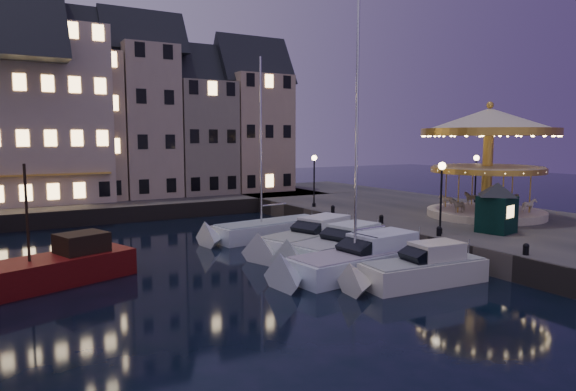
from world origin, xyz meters
TOP-DOWN VIEW (x-y plane):
  - ground at (0.00, 0.00)m, footprint 160.00×160.00m
  - quay_east at (14.00, 6.00)m, footprint 16.00×56.00m
  - quay_north at (-8.00, 28.00)m, footprint 44.00×12.00m
  - quaywall_e at (6.00, 6.00)m, footprint 0.15×44.00m
  - quaywall_n at (-6.00, 22.00)m, footprint 48.00×0.15m
  - streetlamp_b at (7.20, 1.00)m, footprint 0.44×0.44m
  - streetlamp_c at (7.20, 14.50)m, footprint 0.44×0.44m
  - streetlamp_d at (18.50, 8.00)m, footprint 0.44×0.44m
  - bollard_a at (6.60, -5.00)m, footprint 0.30×0.30m
  - bollard_b at (6.60, 0.50)m, footprint 0.30×0.30m
  - bollard_c at (6.60, 5.50)m, footprint 0.30×0.30m
  - bollard_d at (6.60, 11.00)m, footprint 0.30×0.30m
  - townhouse_nb at (-14.05, 30.00)m, footprint 6.16×8.00m
  - townhouse_nc at (-8.00, 30.00)m, footprint 6.82×8.00m
  - townhouse_nd at (-2.25, 30.00)m, footprint 5.50×8.00m
  - townhouse_ne at (3.20, 30.00)m, footprint 6.16×8.00m
  - townhouse_nf at (9.25, 30.00)m, footprint 6.82×8.00m
  - hotel_corner at (-14.00, 30.00)m, footprint 17.60×9.00m
  - motorboat_b at (1.63, -2.90)m, footprint 7.26×2.58m
  - motorboat_c at (0.74, 0.06)m, footprint 10.04×3.60m
  - motorboat_d at (1.44, 2.98)m, footprint 7.99×4.21m
  - motorboat_e at (1.41, 5.93)m, footprint 8.94×5.26m
  - motorboat_f at (0.64, 10.62)m, footprint 9.37×3.61m
  - red_fishing_boat at (-12.90, 5.83)m, footprint 7.83×4.88m
  - carousel at (14.86, 4.00)m, footprint 9.21×9.21m
  - ticket_kiosk at (10.30, -0.42)m, footprint 2.87×2.87m

SIDE VIEW (x-z plane):
  - ground at x=0.00m, z-range 0.00..0.00m
  - motorboat_f at x=0.64m, z-range -5.67..6.72m
  - motorboat_b at x=1.63m, z-range -0.44..1.71m
  - motorboat_d at x=1.44m, z-range -0.43..1.72m
  - motorboat_e at x=1.41m, z-range -0.43..1.72m
  - quay_east at x=14.00m, z-range 0.00..1.30m
  - quay_north at x=-8.00m, z-range 0.00..1.30m
  - quaywall_e at x=6.00m, z-range 0.00..1.30m
  - quaywall_n at x=-6.00m, z-range 0.00..1.30m
  - motorboat_c at x=0.74m, z-range -5.96..7.32m
  - red_fishing_boat at x=-12.90m, z-range -2.26..3.66m
  - bollard_a at x=6.60m, z-range 1.32..1.89m
  - bollard_b at x=6.60m, z-range 1.32..1.89m
  - bollard_c at x=6.60m, z-range 1.32..1.89m
  - bollard_d at x=6.60m, z-range 1.32..1.89m
  - ticket_kiosk at x=10.30m, z-range 1.62..4.98m
  - streetlamp_b at x=7.20m, z-range 1.93..6.10m
  - streetlamp_c at x=7.20m, z-range 1.93..6.10m
  - streetlamp_d at x=18.50m, z-range 1.93..6.10m
  - carousel at x=14.86m, z-range 2.58..10.63m
  - townhouse_ne at x=3.20m, z-range 1.38..14.18m
  - townhouse_nb at x=-14.05m, z-range 1.38..15.18m
  - townhouse_nf at x=9.25m, z-range 1.38..15.18m
  - townhouse_nc at x=-8.00m, z-range 1.38..16.18m
  - townhouse_nd at x=-2.25m, z-range 1.38..17.18m
  - hotel_corner at x=-14.00m, z-range 1.38..18.18m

